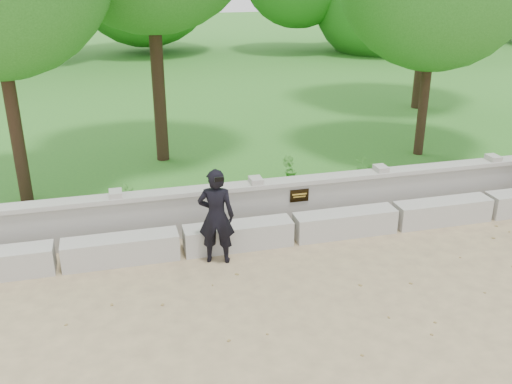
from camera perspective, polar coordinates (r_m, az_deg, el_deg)
ground at (r=8.76m, az=7.63°, el=-10.30°), size 80.00×80.00×0.00m
lawn at (r=21.49m, az=-6.60°, el=9.81°), size 40.00×22.00×0.25m
concrete_bench at (r=10.21m, az=3.71°, el=-3.73°), size 11.90×0.45×0.45m
parapet_wall at (r=10.71m, az=2.57°, el=-1.00°), size 12.50×0.35×0.90m
man_main at (r=9.28m, az=-4.00°, el=-2.44°), size 0.68×0.63×1.64m
shrub_a at (r=10.90m, az=-12.65°, el=-0.68°), size 0.37×0.34×0.58m
shrub_b at (r=12.22m, az=3.36°, el=2.31°), size 0.40×0.39×0.56m
shrub_c at (r=12.02m, az=11.23°, el=1.74°), size 0.67×0.62×0.63m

